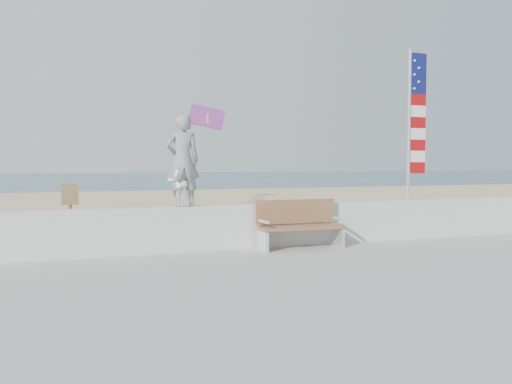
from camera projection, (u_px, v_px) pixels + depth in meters
ground at (282, 275)px, 9.43m from camera, size 220.00×220.00×0.00m
sand at (173, 221)px, 17.83m from camera, size 90.00×40.00×0.08m
boardwalk at (433, 335)px, 5.69m from camera, size 50.00×12.40×0.10m
seawall at (244, 226)px, 11.27m from camera, size 30.00×0.35×0.90m
adult at (183, 160)px, 10.74m from camera, size 0.70×0.50×1.83m
child at (179, 182)px, 10.74m from camera, size 0.51×0.41×0.99m
bench at (299, 224)px, 11.22m from camera, size 1.80×0.57×1.00m
flag at (414, 118)px, 12.63m from camera, size 0.50×0.08×3.50m
parafoil_kite at (208, 117)px, 14.88m from camera, size 1.07×0.49×0.71m
sign at (70, 214)px, 10.69m from camera, size 0.32×0.07×1.46m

